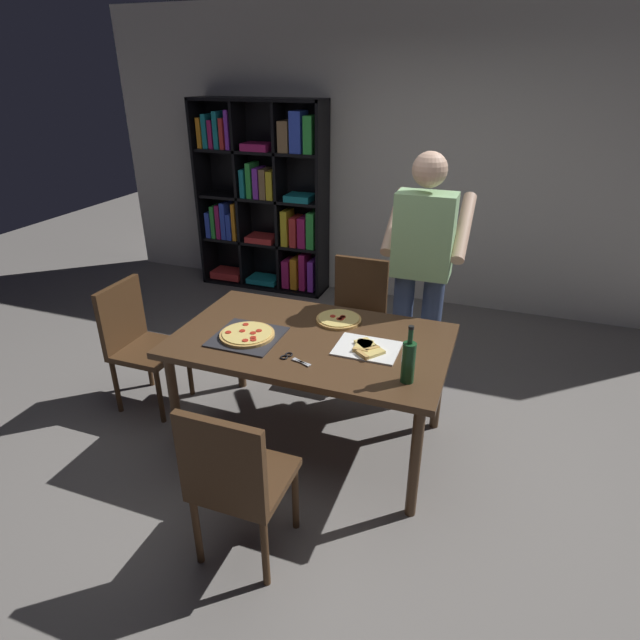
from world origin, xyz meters
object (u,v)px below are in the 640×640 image
Objects in this scene: person_serving_pizza at (421,267)px; second_pizza_plain at (339,319)px; kitchen_scissors at (292,358)px; chair_far_side at (357,310)px; chair_near_camera at (235,477)px; dining_table at (311,348)px; chair_left_end at (137,338)px; bookshelf at (265,200)px; pepperoni_pizza_on_tray at (247,335)px; wine_bottle at (408,361)px.

second_pizza_plain is (-0.42, -0.48, -0.24)m from person_serving_pizza.
kitchen_scissors is at bearing -99.65° from second_pizza_plain.
second_pizza_plain is at bearing -83.40° from chair_far_side.
chair_far_side is (0.00, 1.95, 0.00)m from chair_near_camera.
chair_left_end is (-1.30, 0.00, -0.17)m from dining_table.
pepperoni_pizza_on_tray is (1.07, -2.50, -0.19)m from bookshelf.
second_pizza_plain is (0.08, 0.27, 0.08)m from dining_table.
bookshelf is 5.03× the size of pepperoni_pizza_on_tray.
wine_bottle reaches higher than chair_near_camera.
pepperoni_pizza_on_tray is (-0.36, -1.10, 0.25)m from chair_far_side.
person_serving_pizza is at bearing 56.47° from dining_table.
wine_bottle is at bearing -45.09° from second_pizza_plain.
bookshelf is at bearing 135.70° from chair_far_side.
chair_far_side is at bearing 89.46° from kitchen_scissors.
person_serving_pizza is at bearing 97.14° from wine_bottle.
wine_bottle is at bearing 47.98° from chair_near_camera.
chair_far_side is 2.85× the size of wine_bottle.
dining_table is 5.13× the size of wine_bottle.
chair_far_side is 3.12× the size of second_pizza_plain.
chair_far_side is 1.19m from pepperoni_pizza_on_tray.
chair_far_side is at bearing -44.30° from bookshelf.
pepperoni_pizza_on_tray is at bearing -137.66° from second_pizza_plain.
dining_table is 1.80× the size of chair_far_side.
second_pizza_plain is at bearing -131.10° from person_serving_pizza.
second_pizza_plain is (1.38, 0.27, 0.25)m from chair_left_end.
chair_far_side is at bearing 71.92° from pepperoni_pizza_on_tray.
chair_left_end is at bearing 143.01° from chair_near_camera.
dining_table is 0.93× the size of person_serving_pizza.
bookshelf is 1.11× the size of person_serving_pizza.
bookshelf is (-1.43, 2.38, 0.28)m from dining_table.
chair_left_end is at bearing 171.83° from wine_bottle.
person_serving_pizza reaches higher than chair_near_camera.
pepperoni_pizza_on_tray is at bearing 157.60° from kitchen_scissors.
wine_bottle is at bearing -8.17° from chair_left_end.
person_serving_pizza is 1.05m from wine_bottle.
pepperoni_pizza_on_tray is at bearing 171.46° from wine_bottle.
person_serving_pizza reaches higher than chair_left_end.
bookshelf is at bearing 127.90° from wine_bottle.
dining_table is at bearing 0.00° from chair_left_end.
chair_near_camera is 1.62m from chair_left_end.
kitchen_scissors is (-0.51, -1.03, -0.24)m from person_serving_pizza.
dining_table is 0.28m from kitchen_scissors.
dining_table is at bearing -58.88° from bookshelf.
chair_near_camera is 1.95m from chair_far_side.
wine_bottle reaches higher than chair_far_side.
person_serving_pizza is 1.26m from pepperoni_pizza_on_tray.
dining_table is 1.80× the size of chair_left_end.
dining_table is 0.99m from chair_far_side.
chair_near_camera is 1.28m from second_pizza_plain.
wine_bottle is at bearing -82.86° from person_serving_pizza.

